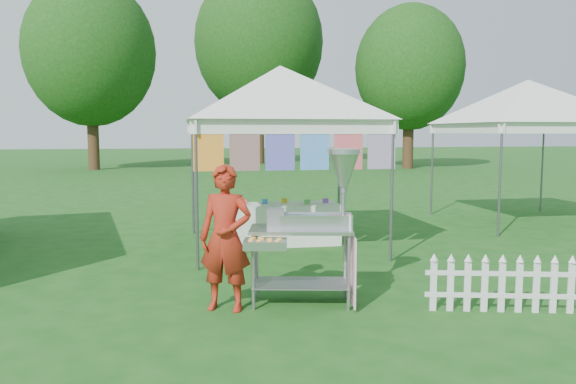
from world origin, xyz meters
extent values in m
plane|color=#184E16|center=(0.00, 0.00, 0.00)|extent=(120.00, 120.00, 0.00)
cylinder|color=#59595E|center=(-1.42, 2.08, 1.05)|extent=(0.04, 0.04, 2.10)
cylinder|color=#59595E|center=(1.42, 2.08, 1.05)|extent=(0.04, 0.04, 2.10)
cylinder|color=#59595E|center=(-1.42, 4.92, 1.05)|extent=(0.04, 0.04, 2.10)
cylinder|color=#59595E|center=(1.42, 4.92, 1.05)|extent=(0.04, 0.04, 2.10)
cube|color=white|center=(0.00, 2.08, 2.00)|extent=(3.00, 0.03, 0.22)
cube|color=white|center=(0.00, 4.92, 2.00)|extent=(3.00, 0.03, 0.22)
pyramid|color=white|center=(0.00, 3.50, 3.00)|extent=(4.24, 4.24, 0.90)
cylinder|color=#59595E|center=(0.00, 2.08, 2.08)|extent=(3.00, 0.03, 0.03)
cube|color=red|center=(-1.25, 2.08, 1.73)|extent=(0.42, 0.01, 0.70)
cube|color=orange|center=(-0.75, 2.08, 1.73)|extent=(0.42, 0.01, 0.70)
cube|color=purple|center=(-0.25, 2.08, 1.73)|extent=(0.42, 0.01, 0.70)
cube|color=#1932C8|center=(0.25, 2.08, 1.73)|extent=(0.42, 0.01, 0.70)
cube|color=#D71A94|center=(0.75, 2.08, 1.73)|extent=(0.42, 0.01, 0.70)
cube|color=#31B2BA|center=(1.25, 2.08, 1.73)|extent=(0.42, 0.01, 0.70)
cylinder|color=#59595E|center=(4.08, 3.58, 1.05)|extent=(0.04, 0.04, 2.10)
cylinder|color=#59595E|center=(4.08, 6.42, 1.05)|extent=(0.04, 0.04, 2.10)
cylinder|color=#59595E|center=(6.92, 6.42, 1.05)|extent=(0.04, 0.04, 2.10)
cube|color=white|center=(5.50, 3.58, 2.00)|extent=(3.00, 0.03, 0.22)
cube|color=white|center=(5.50, 6.42, 2.00)|extent=(3.00, 0.03, 0.22)
pyramid|color=white|center=(5.50, 5.00, 3.00)|extent=(4.24, 4.24, 0.90)
cylinder|color=#59595E|center=(5.50, 3.58, 2.08)|extent=(3.00, 0.03, 0.03)
cylinder|color=#3B1F15|center=(-6.00, 24.00, 1.98)|extent=(0.56, 0.56, 3.96)
ellipsoid|color=#265F1A|center=(-6.00, 24.00, 5.85)|extent=(6.40, 6.40, 7.36)
cylinder|color=#3B1F15|center=(3.00, 28.00, 2.42)|extent=(0.56, 0.56, 4.84)
ellipsoid|color=#265F1A|center=(3.00, 28.00, 7.15)|extent=(7.60, 7.60, 8.74)
cylinder|color=#3B1F15|center=(10.00, 22.00, 1.76)|extent=(0.56, 0.56, 3.52)
ellipsoid|color=#265F1A|center=(10.00, 22.00, 5.20)|extent=(5.60, 5.60, 6.44)
cylinder|color=gray|center=(-0.88, 0.18, 0.42)|extent=(0.04, 0.04, 0.84)
cylinder|color=gray|center=(0.13, -0.03, 0.42)|extent=(0.04, 0.04, 0.84)
cylinder|color=gray|center=(-0.78, 0.63, 0.42)|extent=(0.04, 0.04, 0.84)
cylinder|color=gray|center=(0.22, 0.42, 0.42)|extent=(0.04, 0.04, 0.84)
cube|color=gray|center=(-0.33, 0.30, 0.23)|extent=(1.16, 0.74, 0.01)
cube|color=#B7B7BC|center=(-0.33, 0.30, 0.84)|extent=(1.22, 0.78, 0.04)
cube|color=#B7B7BC|center=(-0.15, 0.31, 0.93)|extent=(0.83, 0.39, 0.14)
cube|color=gray|center=(-0.59, 0.40, 0.97)|extent=(0.23, 0.24, 0.21)
cylinder|color=gray|center=(0.14, 0.25, 1.27)|extent=(0.06, 0.06, 0.84)
cone|color=#B7B7BC|center=(0.14, 0.25, 1.50)|extent=(0.40, 0.40, 0.38)
cylinder|color=#B7B7BC|center=(0.14, 0.25, 1.71)|extent=(0.42, 0.42, 0.06)
cube|color=#B7B7BC|center=(-0.77, 0.02, 0.75)|extent=(0.50, 0.37, 0.09)
cube|color=#F6A5C2|center=(0.24, 0.18, 0.42)|extent=(0.16, 0.69, 0.76)
cube|color=white|center=(0.13, -0.06, 0.96)|extent=(0.04, 0.13, 0.17)
imported|color=#9C2213|center=(-1.16, 0.24, 0.79)|extent=(0.67, 0.56, 1.58)
cube|color=silver|center=(1.02, -0.21, 0.28)|extent=(0.07, 0.04, 0.56)
cube|color=silver|center=(1.20, -0.26, 0.28)|extent=(0.07, 0.04, 0.56)
cube|color=silver|center=(1.37, -0.30, 0.28)|extent=(0.07, 0.04, 0.56)
cube|color=silver|center=(1.55, -0.34, 0.28)|extent=(0.07, 0.04, 0.56)
cube|color=silver|center=(1.72, -0.39, 0.28)|extent=(0.07, 0.04, 0.56)
cube|color=silver|center=(1.90, -0.43, 0.28)|extent=(0.07, 0.04, 0.56)
cube|color=silver|center=(2.07, -0.48, 0.28)|extent=(0.07, 0.04, 0.56)
cube|color=silver|center=(2.24, -0.52, 0.28)|extent=(0.07, 0.04, 0.56)
cube|color=silver|center=(2.42, -0.56, 0.28)|extent=(0.07, 0.04, 0.56)
cube|color=silver|center=(1.72, -0.39, 0.18)|extent=(1.58, 0.42, 0.05)
cube|color=silver|center=(1.72, -0.39, 0.42)|extent=(1.58, 0.42, 0.05)
cube|color=white|center=(0.12, 3.65, 0.35)|extent=(1.80, 0.70, 0.70)
camera|label=1|loc=(-1.60, -5.70, 1.93)|focal=35.00mm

